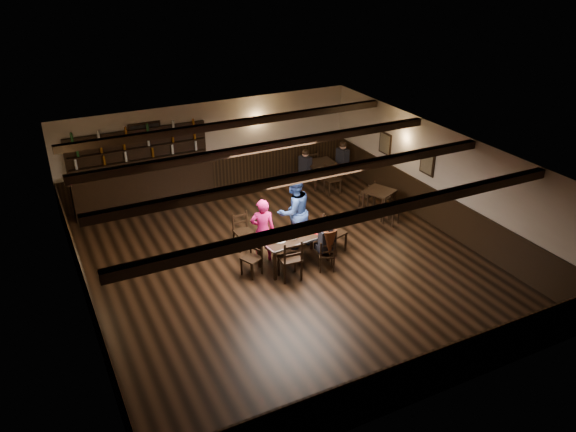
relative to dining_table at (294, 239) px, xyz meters
name	(u,v)px	position (x,y,z in m)	size (l,w,h in m)	color
ground	(285,263)	(-0.19, 0.12, -0.68)	(10.00, 10.00, 0.00)	black
room_shell	(284,196)	(-0.18, 0.16, 1.07)	(9.02, 10.02, 2.71)	#BFB29E
dining_table	(294,239)	(0.00, 0.00, 0.00)	(1.72, 1.01, 0.75)	black
chair_near_left	(291,257)	(-0.38, -0.60, -0.09)	(0.50, 0.48, 1.01)	black
chair_near_right	(327,254)	(0.53, -0.62, -0.22)	(0.47, 0.46, 0.78)	black
chair_end_left	(254,254)	(-1.02, 0.03, -0.18)	(0.51, 0.52, 0.85)	black
chair_end_right	(332,231)	(1.08, 0.07, -0.08)	(0.57, 0.59, 1.02)	black
chair_far_pushed	(242,228)	(-0.79, 1.31, -0.14)	(0.44, 0.42, 0.91)	black
woman_pink	(263,230)	(-0.58, 0.50, 0.12)	(0.58, 0.38, 1.58)	#FF196C
man_blue	(294,211)	(0.38, 0.77, 0.28)	(0.93, 0.73, 1.92)	navy
seated_person	(328,237)	(0.55, -0.58, 0.19)	(0.37, 0.55, 0.90)	black
cake	(279,238)	(-0.41, -0.04, 0.12)	(0.34, 0.34, 0.11)	white
plate_stack_a	(292,235)	(-0.09, -0.09, 0.16)	(0.18, 0.18, 0.17)	white
plate_stack_b	(302,229)	(0.25, 0.06, 0.17)	(0.15, 0.15, 0.18)	white
tea_light	(294,232)	(0.06, 0.12, 0.10)	(0.04, 0.04, 0.06)	#A5A8AD
salt_shaker	(308,231)	(0.37, 0.00, 0.12)	(0.03, 0.03, 0.09)	silver
pepper_shaker	(312,230)	(0.48, 0.00, 0.12)	(0.04, 0.04, 0.09)	#A5A8AD
drink_glass	(302,229)	(0.28, 0.15, 0.13)	(0.06, 0.06, 0.10)	silver
menu_red	(316,231)	(0.57, -0.03, 0.08)	(0.33, 0.23, 0.00)	maroon
menu_blue	(310,227)	(0.55, 0.22, 0.08)	(0.34, 0.24, 0.00)	#0F174E
bar_counter	(144,181)	(-2.34, 4.84, 0.05)	(4.13, 0.70, 2.20)	black
back_table_a	(379,194)	(3.27, 1.25, -0.03)	(0.97, 0.97, 0.75)	black
back_table_b	(321,166)	(2.88, 3.81, -0.02)	(0.91, 0.91, 0.75)	black
bg_patron_left	(305,161)	(2.38, 3.90, 0.17)	(0.33, 0.42, 0.76)	black
bg_patron_right	(343,154)	(3.70, 3.90, 0.19)	(0.30, 0.42, 0.80)	black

